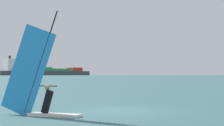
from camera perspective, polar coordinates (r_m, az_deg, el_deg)
The scene contains 4 objects.
ground_plane at distance 17.90m, azimuth 0.69°, elevation -7.34°, with size 4000.00×4000.00×0.00m, color #386066.
windsurfer at distance 15.91m, azimuth -11.08°, elevation -3.95°, with size 3.17×2.63×4.54m.
cargo_ship at distance 772.94m, azimuth -10.52°, elevation -1.26°, with size 199.80×97.55×38.01m.
distant_headland at distance 1459.99m, azimuth -0.96°, elevation -0.95°, with size 874.07×417.46×45.56m, color #60665B.
Camera 1 is at (-5.84, -16.84, 1.74)m, focal length 59.37 mm.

